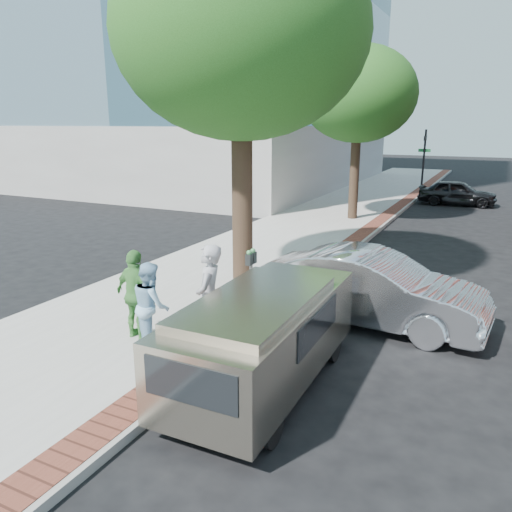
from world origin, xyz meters
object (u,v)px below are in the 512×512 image
Objects in this scene: parking_meter at (251,268)px; van at (267,332)px; person_officer at (151,305)px; sedan_silver at (372,288)px; bg_car at (457,193)px; person_green at (136,295)px; person_gray at (209,299)px.

parking_meter is 0.33× the size of van.
person_officer is 4.64m from sedan_silver.
person_officer is at bearing 139.85° from sedan_silver.
sedan_silver is at bearing 74.03° from van.
sedan_silver is 1.07× the size of van.
van reaches higher than sedan_silver.
sedan_silver is 17.77m from bg_car.
person_green is at bearing -125.50° from parking_meter.
person_officer is 2.36m from van.
person_gray is 1.14× the size of person_green.
van is (1.42, -2.22, -0.31)m from parking_meter.
person_officer reaches higher than bg_car.
parking_meter is at bearing -115.92° from person_green.
person_gray is 1.23× the size of person_officer.
parking_meter is 1.89m from person_gray.
sedan_silver is at bearing 176.82° from bg_car.
van is at bearing 169.32° from sedan_silver.
parking_meter is at bearing 169.80° from bg_car.
parking_meter reaches higher than bg_car.
van reaches higher than parking_meter.
person_officer is 0.93× the size of person_green.
bg_car is 21.10m from van.
parking_meter is 19.02m from bg_car.
bg_car is at bearing 157.53° from person_gray.
person_officer is at bearing 168.23° from person_green.
person_officer reaches higher than sedan_silver.
person_green is 21.23m from bg_car.
van is (-0.91, -3.30, 0.11)m from sedan_silver.
person_officer is at bearing -113.02° from parking_meter.
bg_car is at bearing 86.51° from van.
person_gray is at bearing 164.97° from van.
person_gray is 20.88m from bg_car.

